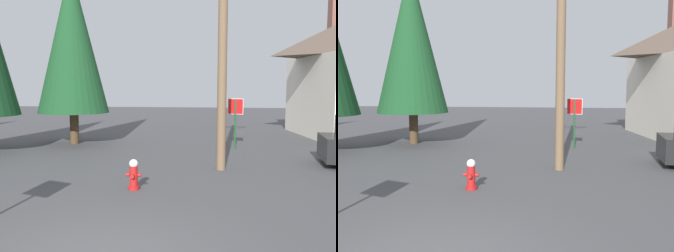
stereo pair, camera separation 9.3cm
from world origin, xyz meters
TOP-DOWN VIEW (x-y plane):
  - fire_hydrant at (-0.26, 3.93)m, footprint 0.39×0.33m
  - utility_pole at (1.96, 6.48)m, footprint 1.60×0.28m
  - stop_sign_far at (2.62, 10.57)m, footprint 0.62×0.22m
  - pine_tree_short_left at (-4.48, 11.06)m, footprint 3.13×3.13m

SIDE VIEW (x-z plane):
  - fire_hydrant at x=-0.26m, z-range -0.01..0.77m
  - stop_sign_far at x=2.62m, z-range 0.42..2.50m
  - utility_pole at x=1.96m, z-range 0.17..8.24m
  - pine_tree_short_left at x=-4.48m, z-range 0.69..8.50m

